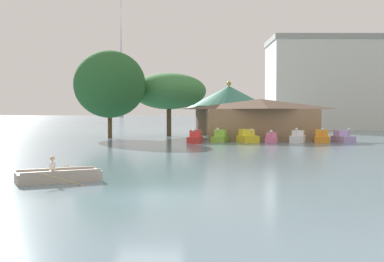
{
  "coord_description": "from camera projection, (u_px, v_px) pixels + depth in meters",
  "views": [
    {
      "loc": [
        1.5,
        -17.69,
        3.08
      ],
      "look_at": [
        1.69,
        17.83,
        1.8
      ],
      "focal_mm": 44.65,
      "sensor_mm": 36.0,
      "label": 1
    }
  ],
  "objects": [
    {
      "name": "green_roof_pavilion",
      "position": [
        229.0,
        107.0,
        71.14
      ],
      "size": [
        12.74,
        12.74,
        7.96
      ],
      "color": "brown",
      "rests_on": "ground"
    },
    {
      "name": "shoreline_tree_mid",
      "position": [
        169.0,
        91.0,
        66.1
      ],
      "size": [
        10.34,
        10.34,
        8.74
      ],
      "color": "brown",
      "rests_on": "ground"
    },
    {
      "name": "ground_plane",
      "position": [
        149.0,
        196.0,
        17.78
      ],
      "size": [
        2000.0,
        2000.0,
        0.0
      ],
      "primitive_type": "plane",
      "color": "slate"
    },
    {
      "name": "boathouse",
      "position": [
        261.0,
        118.0,
        56.88
      ],
      "size": [
        13.68,
        7.8,
        4.86
      ],
      "color": "#9E7F5B",
      "rests_on": "ground"
    },
    {
      "name": "distant_broadcast_tower",
      "position": [
        121.0,
        62.0,
        402.59
      ],
      "size": [
        5.15,
        5.15,
        124.87
      ],
      "color": "silver",
      "rests_on": "ground"
    },
    {
      "name": "pedal_boat_lime",
      "position": [
        220.0,
        137.0,
        52.43
      ],
      "size": [
        2.14,
        2.88,
        1.59
      ],
      "rotation": [
        0.0,
        0.0,
        -1.88
      ],
      "color": "#8CCC3F",
      "rests_on": "ground"
    },
    {
      "name": "pedal_boat_orange",
      "position": [
        322.0,
        137.0,
        51.46
      ],
      "size": [
        2.15,
        2.98,
        1.63
      ],
      "rotation": [
        0.0,
        0.0,
        -1.81
      ],
      "color": "orange",
      "rests_on": "ground"
    },
    {
      "name": "pedal_boat_yellow",
      "position": [
        247.0,
        137.0,
        51.37
      ],
      "size": [
        2.33,
        2.8,
        1.52
      ],
      "rotation": [
        0.0,
        0.0,
        -1.27
      ],
      "color": "yellow",
      "rests_on": "ground"
    },
    {
      "name": "pedal_boat_red",
      "position": [
        195.0,
        138.0,
        50.82
      ],
      "size": [
        1.81,
        3.06,
        1.49
      ],
      "rotation": [
        0.0,
        0.0,
        -1.76
      ],
      "color": "red",
      "rests_on": "ground"
    },
    {
      "name": "pedal_boat_pink",
      "position": [
        271.0,
        138.0,
        51.45
      ],
      "size": [
        1.74,
        2.46,
        1.39
      ],
      "rotation": [
        0.0,
        0.0,
        -1.77
      ],
      "color": "pink",
      "rests_on": "ground"
    },
    {
      "name": "rowboat_with_rower",
      "position": [
        59.0,
        176.0,
        21.61
      ],
      "size": [
        3.92,
        3.55,
        1.22
      ],
      "rotation": [
        0.0,
        0.0,
        0.45
      ],
      "color": "#ADA393",
      "rests_on": "ground"
    },
    {
      "name": "pedal_boat_lavender",
      "position": [
        343.0,
        137.0,
        52.16
      ],
      "size": [
        2.01,
        3.16,
        1.56
      ],
      "rotation": [
        0.0,
        0.0,
        -1.37
      ],
      "color": "#B299D8",
      "rests_on": "ground"
    },
    {
      "name": "background_building_block",
      "position": [
        328.0,
        84.0,
        93.92
      ],
      "size": [
        23.22,
        13.25,
        17.87
      ],
      "color": "silver",
      "rests_on": "ground"
    },
    {
      "name": "shoreline_tree_tall_left",
      "position": [
        110.0,
        84.0,
        60.6
      ],
      "size": [
        9.09,
        9.09,
        11.13
      ],
      "color": "brown",
      "rests_on": "ground"
    },
    {
      "name": "pedal_boat_white",
      "position": [
        298.0,
        138.0,
        50.72
      ],
      "size": [
        2.19,
        2.93,
        1.65
      ],
      "rotation": [
        0.0,
        0.0,
        -1.92
      ],
      "color": "white",
      "rests_on": "ground"
    }
  ]
}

